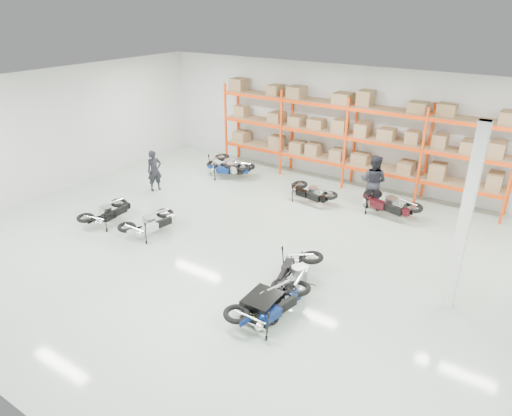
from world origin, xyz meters
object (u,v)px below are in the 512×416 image
Objects in this scene: moto_back_b at (227,161)px; moto_back_c at (311,189)px; moto_silver_left at (150,219)px; moto_touring_right at (297,267)px; moto_back_d at (389,200)px; moto_back_a at (229,165)px; moto_black_far_left at (107,209)px; person_back at (373,182)px; trailer at (262,306)px; moto_blue_centre at (268,301)px; person_left at (154,171)px.

moto_back_b is 1.14× the size of moto_back_c.
moto_silver_left is 0.92× the size of moto_touring_right.
moto_back_d reaches higher than moto_back_c.
moto_touring_right is 8.13m from moto_back_a.
moto_touring_right is at bearing -179.78° from moto_black_far_left.
moto_black_far_left is 9.02m from person_back.
trailer is (5.17, -1.56, -0.15)m from moto_silver_left.
person_back is (4.96, 5.80, 0.45)m from moto_silver_left.
moto_touring_right reaches higher than moto_silver_left.
moto_back_b is at bearing -35.14° from moto_blue_centre.
moto_back_c is 2.73m from moto_back_d.
moto_back_a is (-6.13, 5.34, -0.02)m from moto_touring_right.
moto_back_a is 6.64m from moto_back_d.
moto_back_c is at bearing -117.57° from moto_back_a.
person_back is (-0.72, 0.35, 0.38)m from moto_back_d.
person_left reaches higher than moto_black_far_left.
moto_back_c is 0.88× the size of person_back.
moto_touring_right is 0.95× the size of person_back.
moto_silver_left is 0.95× the size of moto_back_a.
moto_blue_centre is 7.01m from moto_back_d.
moto_silver_left is 5.17m from moto_touring_right.
moto_silver_left is 5.40m from trailer.
moto_back_b is 1.02× the size of moto_back_d.
person_left reaches higher than moto_blue_centre.
moto_back_a is (-6.25, 6.92, -0.01)m from moto_blue_centre.
person_left is at bearing -36.52° from moto_silver_left.
moto_back_c is (3.00, 4.97, 0.01)m from moto_silver_left.
moto_back_d is at bearing -80.74° from moto_blue_centre.
moto_back_a is 0.92× the size of person_back.
moto_blue_centre is 0.94× the size of moto_back_d.
trailer is 6.89m from moto_back_c.
moto_silver_left is 7.65m from person_back.
person_back is at bearing -74.98° from moto_blue_centre.
moto_back_b is (-6.42, 5.58, 0.03)m from moto_touring_right.
moto_blue_centre is 1.01× the size of moto_back_a.
moto_touring_right is at bearing -168.77° from moto_silver_left.
moto_blue_centre reaches higher than moto_silver_left.
moto_silver_left is 5.81m from moto_back_c.
moto_back_c reaches higher than moto_black_far_left.
moto_back_b reaches higher than moto_black_far_left.
moto_silver_left is at bearing -113.23° from person_left.
moto_black_far_left reaches higher than trailer.
moto_back_c reaches higher than trailer.
moto_blue_centre is at bearing -94.54° from person_left.
moto_blue_centre is at bearing -100.33° from moto_touring_right.
moto_back_c is at bearing 114.74° from moto_back_d.
person_back reaches higher than moto_black_far_left.
moto_blue_centre is 0.93× the size of person_back.
moto_back_a is (0.78, 5.60, 0.03)m from moto_black_far_left.
moto_touring_right is (6.91, 0.26, 0.05)m from moto_black_far_left.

